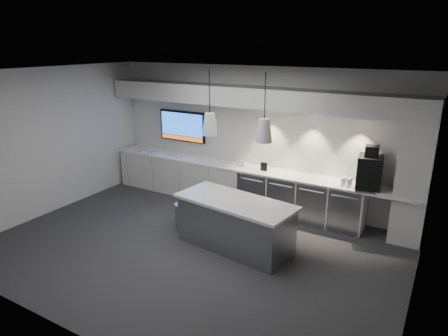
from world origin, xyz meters
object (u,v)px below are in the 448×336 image
Objects in this scene: bin at (184,215)px; coffee_machine at (370,170)px; island at (235,224)px; wall_tv at (182,126)px.

bin is 0.61× the size of coffee_machine.
coffee_machine is (1.83, 1.76, 0.78)m from island.
wall_tv is 4.39m from coffee_machine.
wall_tv is at bearing 149.56° from island.
wall_tv is at bearing 168.98° from coffee_machine.
coffee_machine is at bearing 26.65° from bin.
coffee_machine is at bearing -3.23° from wall_tv.
wall_tv is 2.57m from bin.
wall_tv reaches higher than island.
coffee_machine is (4.37, -0.25, -0.34)m from wall_tv.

